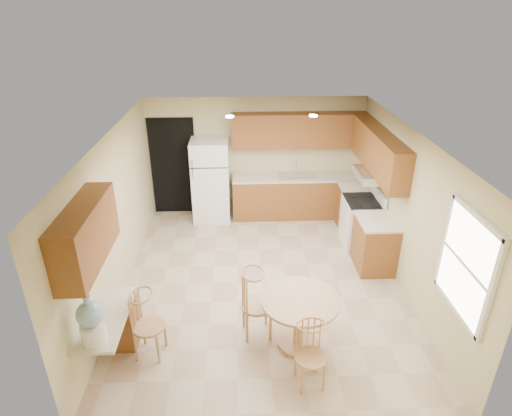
{
  "coord_description": "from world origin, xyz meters",
  "views": [
    {
      "loc": [
        -0.34,
        -5.86,
        4.21
      ],
      "look_at": [
        -0.1,
        0.3,
        1.22
      ],
      "focal_mm": 30.0,
      "sensor_mm": 36.0,
      "label": 1
    }
  ],
  "objects_px": {
    "chair_table_a": "(257,302)",
    "water_crock": "(91,322)",
    "stove": "(361,222)",
    "chair_table_b": "(312,355)",
    "chair_desk": "(146,324)",
    "dining_table": "(300,315)",
    "refrigerator": "(211,180)"
  },
  "relations": [
    {
      "from": "chair_table_a",
      "to": "water_crock",
      "type": "distance_m",
      "value": 2.07
    },
    {
      "from": "chair_table_a",
      "to": "stove",
      "type": "bearing_deg",
      "value": 132.98
    },
    {
      "from": "chair_table_b",
      "to": "water_crock",
      "type": "relative_size",
      "value": 1.4
    },
    {
      "from": "stove",
      "to": "chair_table_a",
      "type": "xyz_separation_m",
      "value": [
        -2.07,
        -2.49,
        0.15
      ]
    },
    {
      "from": "stove",
      "to": "water_crock",
      "type": "bearing_deg",
      "value": -139.94
    },
    {
      "from": "chair_desk",
      "to": "chair_table_a",
      "type": "bearing_deg",
      "value": 111.36
    },
    {
      "from": "stove",
      "to": "chair_table_a",
      "type": "bearing_deg",
      "value": -129.78
    },
    {
      "from": "chair_table_a",
      "to": "chair_desk",
      "type": "xyz_separation_m",
      "value": [
        -1.4,
        -0.31,
        -0.05
      ]
    },
    {
      "from": "dining_table",
      "to": "refrigerator",
      "type": "bearing_deg",
      "value": 109.35
    },
    {
      "from": "stove",
      "to": "chair_desk",
      "type": "distance_m",
      "value": 4.46
    },
    {
      "from": "water_crock",
      "to": "dining_table",
      "type": "bearing_deg",
      "value": 15.36
    },
    {
      "from": "chair_table_b",
      "to": "chair_desk",
      "type": "height_order",
      "value": "chair_desk"
    },
    {
      "from": "chair_table_a",
      "to": "water_crock",
      "type": "xyz_separation_m",
      "value": [
        -1.85,
        -0.81,
        0.43
      ]
    },
    {
      "from": "dining_table",
      "to": "chair_desk",
      "type": "distance_m",
      "value": 1.96
    },
    {
      "from": "chair_table_a",
      "to": "chair_table_b",
      "type": "height_order",
      "value": "chair_table_a"
    },
    {
      "from": "chair_desk",
      "to": "dining_table",
      "type": "bearing_deg",
      "value": 103.49
    },
    {
      "from": "refrigerator",
      "to": "stove",
      "type": "distance_m",
      "value": 3.15
    },
    {
      "from": "dining_table",
      "to": "chair_table_b",
      "type": "xyz_separation_m",
      "value": [
        0.05,
        -0.73,
        0.03
      ]
    },
    {
      "from": "dining_table",
      "to": "water_crock",
      "type": "bearing_deg",
      "value": -164.64
    },
    {
      "from": "refrigerator",
      "to": "dining_table",
      "type": "height_order",
      "value": "refrigerator"
    },
    {
      "from": "water_crock",
      "to": "chair_table_b",
      "type": "bearing_deg",
      "value": -1.68
    },
    {
      "from": "stove",
      "to": "chair_desk",
      "type": "relative_size",
      "value": 1.17
    },
    {
      "from": "refrigerator",
      "to": "chair_table_a",
      "type": "height_order",
      "value": "refrigerator"
    },
    {
      "from": "chair_table_b",
      "to": "dining_table",
      "type": "bearing_deg",
      "value": -94.18
    },
    {
      "from": "dining_table",
      "to": "stove",
      "type": "bearing_deg",
      "value": 60.06
    },
    {
      "from": "refrigerator",
      "to": "stove",
      "type": "bearing_deg",
      "value": -22.99
    },
    {
      "from": "refrigerator",
      "to": "chair_table_b",
      "type": "bearing_deg",
      "value": -72.99
    },
    {
      "from": "chair_desk",
      "to": "chair_table_b",
      "type": "bearing_deg",
      "value": 82.88
    },
    {
      "from": "chair_table_a",
      "to": "chair_desk",
      "type": "relative_size",
      "value": 1.09
    },
    {
      "from": "stove",
      "to": "refrigerator",
      "type": "bearing_deg",
      "value": 157.01
    },
    {
      "from": "refrigerator",
      "to": "water_crock",
      "type": "bearing_deg",
      "value": -103.08
    },
    {
      "from": "chair_table_b",
      "to": "water_crock",
      "type": "xyz_separation_m",
      "value": [
        -2.45,
        0.07,
        0.52
      ]
    }
  ]
}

